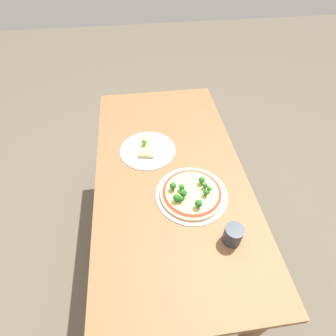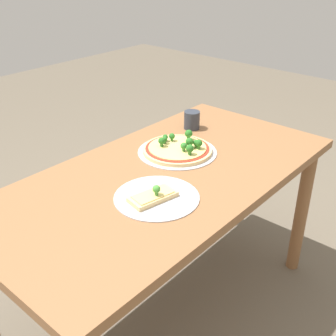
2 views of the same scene
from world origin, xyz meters
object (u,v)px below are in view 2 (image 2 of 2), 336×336
(pizza_tray_slice, at_px, (155,197))
(pizza_tray_whole, at_px, (178,149))
(drinking_cup, at_px, (192,120))
(dining_table, at_px, (165,194))

(pizza_tray_slice, bearing_deg, pizza_tray_whole, 27.78)
(pizza_tray_whole, xyz_separation_m, drinking_cup, (0.23, 0.11, 0.03))
(pizza_tray_slice, height_order, drinking_cup, drinking_cup)
(pizza_tray_whole, distance_m, pizza_tray_slice, 0.36)
(pizza_tray_slice, distance_m, drinking_cup, 0.62)
(pizza_tray_whole, bearing_deg, pizza_tray_slice, -152.22)
(dining_table, height_order, drinking_cup, drinking_cup)
(drinking_cup, bearing_deg, pizza_tray_whole, -154.17)
(pizza_tray_slice, bearing_deg, drinking_cup, 26.97)
(pizza_tray_whole, xyz_separation_m, pizza_tray_slice, (-0.32, -0.17, -0.01))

